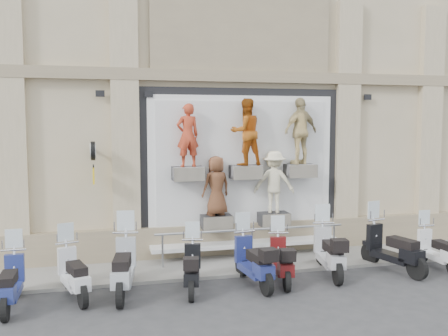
{
  "coord_description": "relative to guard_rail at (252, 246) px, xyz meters",
  "views": [
    {
      "loc": [
        -3.78,
        -10.0,
        3.66
      ],
      "look_at": [
        -0.77,
        1.9,
        2.51
      ],
      "focal_mm": 40.0,
      "sensor_mm": 36.0,
      "label": 1
    }
  ],
  "objects": [
    {
      "name": "scooter_f",
      "position": [
        0.22,
        -1.56,
        0.25
      ],
      "size": [
        0.83,
        1.83,
        1.44
      ],
      "primitive_type": null,
      "rotation": [
        0.0,
        0.0,
        -0.19
      ],
      "color": "#530E0F",
      "rests_on": "ground"
    },
    {
      "name": "sidewalk",
      "position": [
        0.0,
        0.1,
        -0.43
      ],
      "size": [
        16.0,
        2.2,
        0.08
      ],
      "primitive_type": "cube",
      "color": "gray",
      "rests_on": "ground"
    },
    {
      "name": "scooter_g",
      "position": [
        1.49,
        -1.36,
        0.34
      ],
      "size": [
        0.92,
        2.05,
        1.61
      ],
      "primitive_type": null,
      "rotation": [
        0.0,
        0.0,
        -0.18
      ],
      "color": "#9FA0A5",
      "rests_on": "ground"
    },
    {
      "name": "building",
      "position": [
        0.0,
        5.0,
        5.54
      ],
      "size": [
        14.0,
        8.6,
        12.0
      ],
      "primitive_type": null,
      "color": "#C3AF8E",
      "rests_on": "ground"
    },
    {
      "name": "scooter_i",
      "position": [
        4.34,
        -1.54,
        0.23
      ],
      "size": [
        0.5,
        1.7,
        1.38
      ],
      "primitive_type": null,
      "rotation": [
        0.0,
        0.0,
        0.0
      ],
      "color": "silver",
      "rests_on": "ground"
    },
    {
      "name": "shop_vitrine",
      "position": [
        0.12,
        0.74,
        1.97
      ],
      "size": [
        5.6,
        0.95,
        4.3
      ],
      "color": "black",
      "rests_on": "ground"
    },
    {
      "name": "scooter_h",
      "position": [
        3.14,
        -1.47,
        0.36
      ],
      "size": [
        1.07,
        2.11,
        1.65
      ],
      "primitive_type": null,
      "rotation": [
        0.0,
        0.0,
        0.25
      ],
      "color": "black",
      "rests_on": "ground"
    },
    {
      "name": "clock_sign_bracket",
      "position": [
        -3.9,
        0.47,
        2.34
      ],
      "size": [
        0.1,
        0.8,
        1.02
      ],
      "color": "black",
      "rests_on": "ground"
    },
    {
      "name": "ground",
      "position": [
        0.0,
        -2.0,
        -0.47
      ],
      "size": [
        90.0,
        90.0,
        0.0
      ],
      "primitive_type": "plane",
      "color": "#323235",
      "rests_on": "ground"
    },
    {
      "name": "guard_rail",
      "position": [
        0.0,
        0.0,
        0.0
      ],
      "size": [
        5.06,
        0.1,
        0.93
      ],
      "primitive_type": null,
      "color": "#9EA0A5",
      "rests_on": "ground"
    },
    {
      "name": "scooter_a",
      "position": [
        -5.5,
        -1.79,
        0.27
      ],
      "size": [
        0.53,
        1.8,
        1.46
      ],
      "primitive_type": null,
      "rotation": [
        0.0,
        0.0,
        -0.0
      ],
      "color": "navy",
      "rests_on": "ground"
    },
    {
      "name": "scooter_d",
      "position": [
        -1.87,
        -1.66,
        0.24
      ],
      "size": [
        0.86,
        1.8,
        1.41
      ],
      "primitive_type": null,
      "rotation": [
        0.0,
        0.0,
        -0.21
      ],
      "color": "black",
      "rests_on": "ground"
    },
    {
      "name": "scooter_b",
      "position": [
        -4.33,
        -1.49,
        0.28
      ],
      "size": [
        1.03,
        1.9,
        1.48
      ],
      "primitive_type": null,
      "rotation": [
        0.0,
        0.0,
        0.29
      ],
      "color": "silver",
      "rests_on": "ground"
    },
    {
      "name": "scooter_e",
      "position": [
        -0.48,
        -1.63,
        0.31
      ],
      "size": [
        0.76,
        1.96,
        1.55
      ],
      "primitive_type": null,
      "rotation": [
        0.0,
        0.0,
        0.11
      ],
      "color": "navy",
      "rests_on": "ground"
    },
    {
      "name": "scooter_c",
      "position": [
        -3.32,
        -1.53,
        0.38
      ],
      "size": [
        0.9,
        2.14,
        1.69
      ],
      "primitive_type": null,
      "rotation": [
        0.0,
        0.0,
        -0.14
      ],
      "color": "#9498A0",
      "rests_on": "ground"
    }
  ]
}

